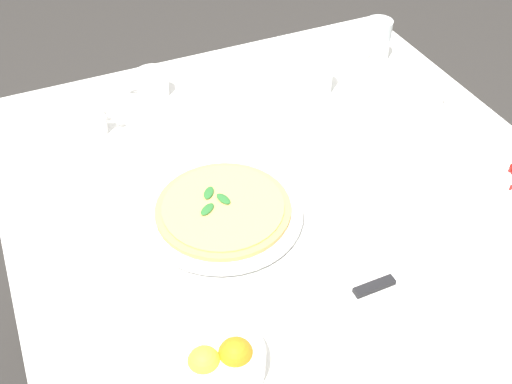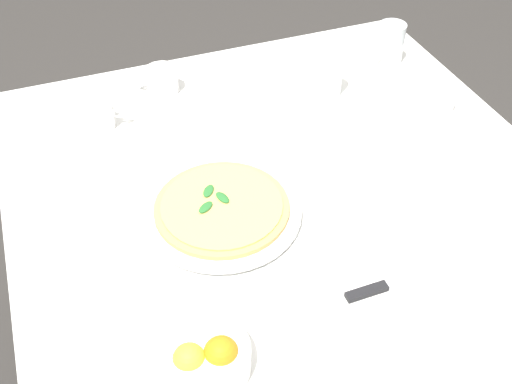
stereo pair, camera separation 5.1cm
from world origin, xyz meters
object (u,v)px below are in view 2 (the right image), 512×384
at_px(pizza_plate, 222,212).
at_px(dinner_knife, 393,283).
at_px(pizza, 222,207).
at_px(citrus_bowl, 203,358).
at_px(pepper_shaker, 508,194).
at_px(coffee_cup_left_edge, 162,82).
at_px(napkin_folded, 390,289).
at_px(water_glass_near_right, 390,45).
at_px(water_glass_near_left, 328,76).
at_px(coffee_cup_far_right, 437,102).
at_px(coffee_cup_right_edge, 97,117).
at_px(menu_card, 374,75).

xyz_separation_m(pizza_plate, dinner_knife, (0.21, -0.28, 0.01)).
bearing_deg(pizza, pizza_plate, -53.17).
height_order(citrus_bowl, pepper_shaker, citrus_bowl).
xyz_separation_m(coffee_cup_left_edge, napkin_folded, (0.21, -0.73, -0.02)).
xyz_separation_m(water_glass_near_right, citrus_bowl, (-0.71, -0.69, -0.02)).
xyz_separation_m(water_glass_near_left, napkin_folded, (-0.16, -0.59, -0.04)).
distance_m(pizza, coffee_cup_far_right, 0.60).
bearing_deg(pizza, pepper_shaker, -17.11).
bearing_deg(citrus_bowl, coffee_cup_left_edge, 80.42).
xyz_separation_m(pizza_plate, napkin_folded, (0.21, -0.28, -0.00)).
bearing_deg(water_glass_near_right, pepper_shaker, -95.33).
bearing_deg(water_glass_near_right, coffee_cup_right_edge, -178.06).
distance_m(pizza, dinner_knife, 0.35).
distance_m(citrus_bowl, menu_card, 0.87).
bearing_deg(pizza_plate, coffee_cup_far_right, 14.68).
distance_m(pizza_plate, coffee_cup_far_right, 0.60).
bearing_deg(coffee_cup_right_edge, dinner_knife, -58.99).
xyz_separation_m(coffee_cup_right_edge, menu_card, (0.67, -0.06, -0.00)).
height_order(pizza_plate, coffee_cup_right_edge, coffee_cup_right_edge).
relative_size(pizza_plate, coffee_cup_left_edge, 2.36).
xyz_separation_m(coffee_cup_right_edge, water_glass_near_right, (0.76, 0.03, 0.02)).
height_order(pizza_plate, napkin_folded, napkin_folded).
xyz_separation_m(dinner_knife, pepper_shaker, (0.32, 0.11, 0.00)).
distance_m(coffee_cup_right_edge, dinner_knife, 0.75).
bearing_deg(pizza_plate, water_glass_near_right, 33.69).
distance_m(water_glass_near_left, citrus_bowl, 0.79).
relative_size(coffee_cup_right_edge, water_glass_near_right, 1.24).
relative_size(pizza_plate, pepper_shaker, 5.45).
bearing_deg(citrus_bowl, pepper_shaker, 11.88).
distance_m(pizza_plate, napkin_folded, 0.35).
height_order(coffee_cup_right_edge, coffee_cup_far_right, coffee_cup_right_edge).
bearing_deg(coffee_cup_left_edge, water_glass_near_left, -20.95).
distance_m(coffee_cup_right_edge, coffee_cup_left_edge, 0.19).
bearing_deg(water_glass_near_left, dinner_knife, -104.92).
distance_m(water_glass_near_right, citrus_bowl, 1.00).
xyz_separation_m(citrus_bowl, pepper_shaker, (0.66, 0.14, -0.00)).
bearing_deg(citrus_bowl, pizza_plate, 66.84).
bearing_deg(menu_card, coffee_cup_left_edge, -56.37).
bearing_deg(pepper_shaker, pizza, 162.89).
bearing_deg(dinner_knife, menu_card, 63.99).
distance_m(coffee_cup_left_edge, dinner_knife, 0.76).
bearing_deg(menu_card, coffee_cup_far_right, 78.54).
relative_size(water_glass_near_right, napkin_folded, 0.48).
bearing_deg(menu_card, napkin_folded, 24.39).
xyz_separation_m(pizza, coffee_cup_left_edge, (-0.00, 0.45, 0.01)).
bearing_deg(coffee_cup_right_edge, menu_card, -5.08).
bearing_deg(coffee_cup_left_edge, coffee_cup_far_right, -27.63).
bearing_deg(menu_card, pizza, -7.99).
distance_m(coffee_cup_left_edge, pepper_shaker, 0.82).
xyz_separation_m(pizza_plate, pizza, (-0.00, 0.00, 0.01)).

